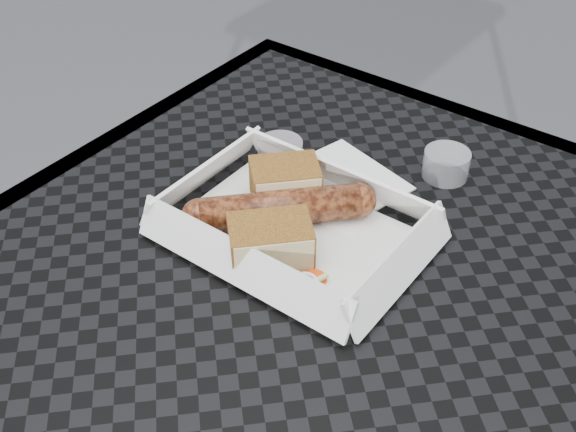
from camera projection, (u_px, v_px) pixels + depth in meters
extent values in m
cube|color=black|center=(348.00, 336.00, 0.62)|extent=(0.80, 0.80, 0.01)
cube|color=black|center=(523.00, 142.00, 0.87)|extent=(0.80, 0.03, 0.03)
cube|color=black|center=(56.00, 182.00, 0.81)|extent=(0.03, 0.80, 0.03)
cylinder|color=black|center=(276.00, 262.00, 1.24)|extent=(0.03, 0.03, 0.73)
cube|color=white|center=(294.00, 233.00, 0.71)|extent=(0.22, 0.15, 0.00)
cylinder|color=brown|center=(280.00, 208.00, 0.71)|extent=(0.14, 0.14, 0.04)
sphere|color=brown|center=(358.00, 201.00, 0.72)|extent=(0.04, 0.04, 0.04)
sphere|color=brown|center=(200.00, 216.00, 0.70)|extent=(0.04, 0.04, 0.04)
cube|color=brown|center=(285.00, 183.00, 0.74)|extent=(0.08, 0.08, 0.04)
cube|color=brown|center=(270.00, 241.00, 0.67)|extent=(0.09, 0.09, 0.04)
cylinder|color=#F1480A|center=(301.00, 279.00, 0.66)|extent=(0.02, 0.02, 0.00)
torus|color=white|center=(304.00, 286.00, 0.65)|extent=(0.02, 0.02, 0.00)
cube|color=#B2D17F|center=(312.00, 282.00, 0.65)|extent=(0.02, 0.02, 0.00)
cube|color=white|center=(337.00, 183.00, 0.78)|extent=(0.15, 0.15, 0.00)
cylinder|color=maroon|center=(280.00, 154.00, 0.80)|extent=(0.05, 0.05, 0.03)
cylinder|color=silver|center=(446.00, 164.00, 0.78)|extent=(0.05, 0.05, 0.03)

